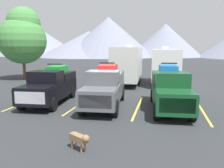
{
  "coord_description": "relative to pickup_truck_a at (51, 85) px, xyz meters",
  "views": [
    {
      "loc": [
        3.27,
        -13.33,
        3.56
      ],
      "look_at": [
        0.0,
        0.92,
        1.2
      ],
      "focal_mm": 35.9,
      "sensor_mm": 36.0,
      "label": 1
    }
  ],
  "objects": [
    {
      "name": "camper_trailer_a",
      "position": [
        3.64,
        9.21,
        0.91
      ],
      "size": [
        2.8,
        8.92,
        3.92
      ],
      "color": "silver",
      "rests_on": "ground"
    },
    {
      "name": "camper_trailer_b",
      "position": [
        7.29,
        9.27,
        0.81
      ],
      "size": [
        2.78,
        7.31,
        3.73
      ],
      "color": "white",
      "rests_on": "ground"
    },
    {
      "name": "mountain_ridge",
      "position": [
        1.49,
        78.89,
        5.66
      ],
      "size": [
        145.02,
        48.69,
        15.91
      ],
      "color": "gray",
      "rests_on": "ground"
    },
    {
      "name": "lot_stripe_c",
      "position": [
        5.71,
        0.12,
        -1.15
      ],
      "size": [
        0.12,
        5.5,
        0.01
      ],
      "primitive_type": "cube",
      "color": "gold",
      "rests_on": "ground"
    },
    {
      "name": "pickup_truck_b",
      "position": [
        3.69,
        -0.05,
        0.07
      ],
      "size": [
        2.48,
        5.76,
        2.65
      ],
      "color": "#595B60",
      "rests_on": "ground"
    },
    {
      "name": "lot_stripe_b",
      "position": [
        2.01,
        0.12,
        -1.15
      ],
      "size": [
        0.12,
        5.5,
        0.01
      ],
      "primitive_type": "cube",
      "color": "gold",
      "rests_on": "ground"
    },
    {
      "name": "lot_stripe_d",
      "position": [
        9.41,
        0.12,
        -1.15
      ],
      "size": [
        0.12,
        5.5,
        0.01
      ],
      "primitive_type": "cube",
      "color": "gold",
      "rests_on": "ground"
    },
    {
      "name": "pickup_truck_a",
      "position": [
        0.0,
        0.0,
        0.0
      ],
      "size": [
        2.52,
        5.4,
        2.51
      ],
      "color": "black",
      "rests_on": "ground"
    },
    {
      "name": "pickup_truck_c",
      "position": [
        7.54,
        0.09,
        0.07
      ],
      "size": [
        2.44,
        5.69,
        2.68
      ],
      "color": "#144723",
      "rests_on": "ground"
    },
    {
      "name": "dog",
      "position": [
        4.4,
        -6.21,
        -0.71
      ],
      "size": [
        0.9,
        0.62,
        0.67
      ],
      "color": "olive",
      "rests_on": "ground"
    },
    {
      "name": "tree_a",
      "position": [
        -8.35,
        9.58,
        3.71
      ],
      "size": [
        5.27,
        5.27,
        8.09
      ],
      "color": "brown",
      "rests_on": "ground"
    },
    {
      "name": "lot_stripe_a",
      "position": [
        -1.69,
        0.12,
        -1.15
      ],
      "size": [
        0.12,
        5.5,
        0.01
      ],
      "primitive_type": "cube",
      "color": "gold",
      "rests_on": "ground"
    },
    {
      "name": "ground_plane",
      "position": [
        3.86,
        0.2,
        -1.16
      ],
      "size": [
        240.0,
        240.0,
        0.0
      ],
      "primitive_type": "plane",
      "color": "#2D3033"
    }
  ]
}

